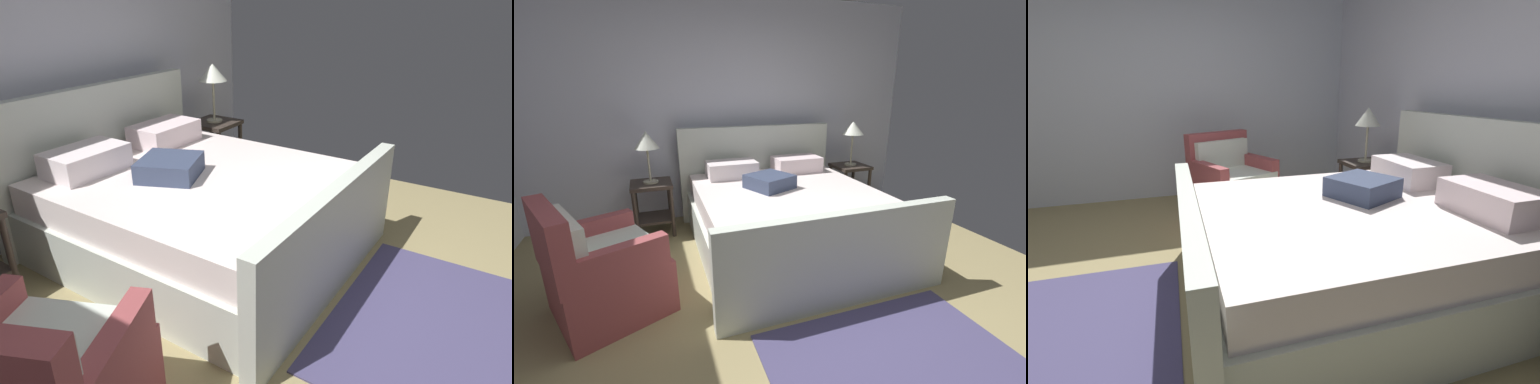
{
  "view_description": "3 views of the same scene",
  "coord_description": "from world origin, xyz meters",
  "views": [
    {
      "loc": [
        -2.08,
        -0.57,
        1.82
      ],
      "look_at": [
        0.11,
        0.79,
        0.67
      ],
      "focal_mm": 31.42,
      "sensor_mm": 36.0,
      "label": 1
    },
    {
      "loc": [
        -1.03,
        -1.54,
        1.62
      ],
      "look_at": [
        -0.17,
        0.76,
        0.84
      ],
      "focal_mm": 23.15,
      "sensor_mm": 36.0,
      "label": 2
    },
    {
      "loc": [
        2.18,
        0.23,
        1.37
      ],
      "look_at": [
        0.02,
        0.96,
        0.68
      ],
      "focal_mm": 24.43,
      "sensor_mm": 36.0,
      "label": 3
    }
  ],
  "objects": [
    {
      "name": "area_rug",
      "position": [
        0.26,
        -0.4,
        0.01
      ],
      "size": [
        1.57,
        1.25,
        0.01
      ],
      "primitive_type": "cube",
      "rotation": [
        0.0,
        0.0,
        -0.02
      ],
      "color": "#474168",
      "rests_on": "ground"
    },
    {
      "name": "nightstand_right",
      "position": [
        1.55,
        2.2,
        0.4
      ],
      "size": [
        0.44,
        0.44,
        0.6
      ],
      "color": "#392F28",
      "rests_on": "ground"
    },
    {
      "name": "bed",
      "position": [
        0.26,
        1.41,
        0.35
      ],
      "size": [
        1.97,
        2.24,
        1.16
      ],
      "color": "silver",
      "rests_on": "ground"
    },
    {
      "name": "table_lamp_right",
      "position": [
        1.55,
        2.2,
        1.08
      ],
      "size": [
        0.28,
        0.28,
        0.58
      ],
      "color": "#B7B293",
      "rests_on": "nightstand_right"
    },
    {
      "name": "wall_back",
      "position": [
        0.0,
        2.68,
        1.34
      ],
      "size": [
        4.99,
        0.12,
        2.68
      ],
      "primitive_type": "cube",
      "color": "silver",
      "rests_on": "ground"
    },
    {
      "name": "ground_plane",
      "position": [
        0.0,
        0.0,
        -0.01
      ],
      "size": [
        4.87,
        5.24,
        0.02
      ],
      "primitive_type": "cube",
      "color": "#97885A"
    }
  ]
}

